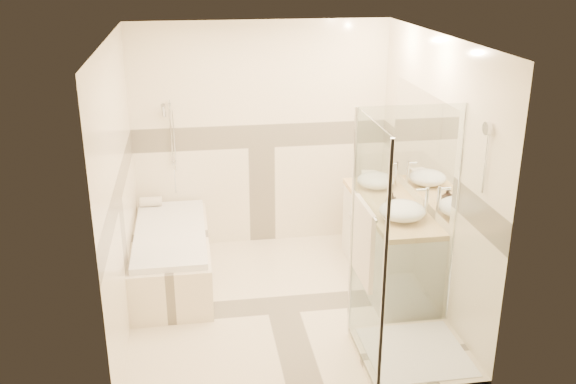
{
  "coord_description": "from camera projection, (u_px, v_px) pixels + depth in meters",
  "views": [
    {
      "loc": [
        -0.77,
        -5.29,
        3.15
      ],
      "look_at": [
        0.1,
        0.25,
        1.05
      ],
      "focal_mm": 40.0,
      "sensor_mm": 36.0,
      "label": 1
    }
  ],
  "objects": [
    {
      "name": "amenity_bottle_b",
      "position": [
        391.0,
        199.0,
        6.17
      ],
      "size": [
        0.14,
        0.14,
        0.14
      ],
      "primitive_type": "imported",
      "rotation": [
        0.0,
        0.0,
        -0.3
      ],
      "color": "black",
      "rests_on": "vanity"
    },
    {
      "name": "vanity",
      "position": [
        388.0,
        243.0,
        6.4
      ],
      "size": [
        0.58,
        1.62,
        0.85
      ],
      "color": "white",
      "rests_on": "ground"
    },
    {
      "name": "faucet_far",
      "position": [
        426.0,
        200.0,
        5.86
      ],
      "size": [
        0.12,
        0.03,
        0.3
      ],
      "color": "silver",
      "rests_on": "vanity"
    },
    {
      "name": "amenity_bottle_a",
      "position": [
        392.0,
        200.0,
        6.13
      ],
      "size": [
        0.09,
        0.09,
        0.15
      ],
      "primitive_type": "imported",
      "rotation": [
        0.0,
        0.0,
        -0.44
      ],
      "color": "black",
      "rests_on": "vanity"
    },
    {
      "name": "room",
      "position": [
        287.0,
        180.0,
        5.69
      ],
      "size": [
        2.82,
        3.02,
        2.52
      ],
      "color": "beige",
      "rests_on": "ground"
    },
    {
      "name": "bathtub",
      "position": [
        172.0,
        253.0,
        6.45
      ],
      "size": [
        0.75,
        1.7,
        0.56
      ],
      "color": "#F4E4C3",
      "rests_on": "ground"
    },
    {
      "name": "rolled_towel",
      "position": [
        151.0,
        202.0,
        6.95
      ],
      "size": [
        0.23,
        0.1,
        0.1
      ],
      "primitive_type": "cylinder",
      "rotation": [
        0.0,
        1.57,
        0.0
      ],
      "color": "white",
      "rests_on": "bathtub"
    },
    {
      "name": "vessel_sink_far",
      "position": [
        402.0,
        211.0,
        5.86
      ],
      "size": [
        0.42,
        0.42,
        0.17
      ],
      "primitive_type": "ellipsoid",
      "color": "white",
      "rests_on": "vanity"
    },
    {
      "name": "faucet_near",
      "position": [
        396.0,
        172.0,
        6.66
      ],
      "size": [
        0.11,
        0.03,
        0.27
      ],
      "color": "silver",
      "rests_on": "vanity"
    },
    {
      "name": "vessel_sink_near",
      "position": [
        376.0,
        180.0,
        6.66
      ],
      "size": [
        0.39,
        0.39,
        0.16
      ],
      "primitive_type": "ellipsoid",
      "color": "white",
      "rests_on": "vanity"
    },
    {
      "name": "shower_enclosure",
      "position": [
        401.0,
        303.0,
        5.15
      ],
      "size": [
        0.96,
        0.93,
        2.04
      ],
      "color": "#F4E4C3",
      "rests_on": "ground"
    },
    {
      "name": "folded_towels",
      "position": [
        371.0,
        178.0,
        6.84
      ],
      "size": [
        0.19,
        0.29,
        0.09
      ],
      "primitive_type": "cube",
      "rotation": [
        0.0,
        0.0,
        -0.1
      ],
      "color": "white",
      "rests_on": "vanity"
    }
  ]
}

